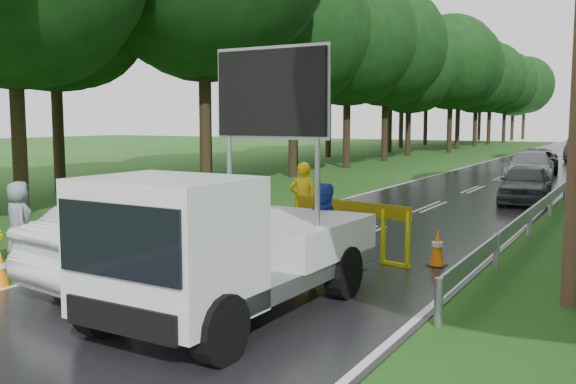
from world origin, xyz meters
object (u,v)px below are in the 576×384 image
Objects in this scene: work_truck at (224,247)px; barrier at (349,215)px; police_sedan at (164,235)px; queue_car_third at (537,161)px; civilian at (327,231)px; officer at (304,201)px; queue_car_first at (526,184)px; queue_car_second at (530,167)px.

work_truck is 4.70m from barrier.
queue_car_third is (2.34, 28.36, -0.18)m from police_sedan.
police_sedan reaches higher than civilian.
work_truck is 2.68× the size of officer.
police_sedan is 1.80× the size of barrier.
police_sedan reaches higher than barrier.
civilian is at bearing -137.92° from police_sedan.
officer reaches higher than queue_car_third.
queue_car_third is at bearing 92.58° from queue_car_first.
queue_car_third reaches higher than barrier.
queue_car_second is at bearing -91.84° from queue_car_third.
civilian reaches higher than queue_car_first.
civilian is 20.73m from queue_car_second.
queue_car_second is at bearing -115.27° from officer.
queue_car_second reaches higher than queue_car_first.
queue_car_second is at bearing -88.75° from police_sedan.
officer is at bearing -113.60° from queue_car_first.
queue_car_third is (-0.56, 6.00, -0.07)m from queue_car_second.
queue_car_second reaches higher than queue_car_third.
police_sedan is 1.02× the size of work_truck.
officer is at bearing -101.87° from queue_car_third.
officer reaches higher than queue_car_first.
barrier is 11.39m from queue_car_first.
civilian is at bearing -66.61° from barrier.
work_truck reaches higher than police_sedan.
barrier is at bearing 125.78° from officer.
barrier is at bearing -102.82° from queue_car_first.
queue_car_second is (0.73, 19.03, -0.20)m from barrier.
police_sedan is 22.55m from queue_car_second.
queue_car_second is (-1.02, 7.77, 0.04)m from queue_car_first.
queue_car_second is at bearing 49.60° from civilian.
officer is at bearing 85.30° from civilian.
civilian reaches higher than queue_car_second.
queue_car_second is 6.03m from queue_car_third.
queue_car_second is (0.63, 23.72, -0.36)m from work_truck.
civilian is (2.48, 1.64, 0.04)m from police_sedan.
queue_car_third is (-0.14, 26.72, -0.22)m from civilian.
work_truck is 1.75× the size of barrier.
civilian is at bearing -96.67° from queue_car_second.
barrier is (-0.10, 4.69, -0.16)m from work_truck.
police_sedan reaches higher than queue_car_second.
police_sedan is 1.05× the size of queue_car_second.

